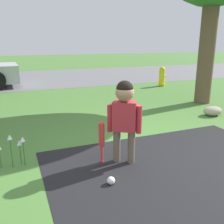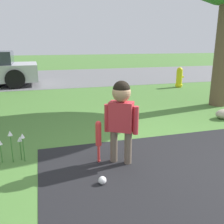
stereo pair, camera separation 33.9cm
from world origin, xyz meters
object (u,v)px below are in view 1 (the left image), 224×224
baseball_bat (102,136)px  fire_hydrant (162,77)px  child (124,111)px  sports_ball (111,181)px

baseball_bat → fire_hydrant: bearing=50.0°
child → fire_hydrant: 5.99m
baseball_bat → fire_hydrant: fire_hydrant is taller
sports_ball → fire_hydrant: 6.53m
sports_ball → baseball_bat: bearing=81.0°
baseball_bat → sports_ball: (-0.08, -0.51, -0.31)m
baseball_bat → sports_ball: baseball_bat is taller
child → sports_ball: bearing=-96.7°
child → baseball_bat: size_ratio=1.90×
child → sports_ball: (-0.35, -0.43, -0.63)m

